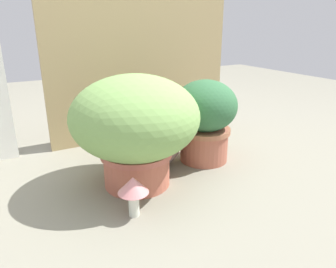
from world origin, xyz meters
name	(u,v)px	position (x,y,z in m)	size (l,w,h in m)	color
ground_plane	(177,174)	(0.00, 0.00, 0.00)	(6.00, 6.00, 0.00)	gray
cardboard_backdrop	(143,67)	(0.10, 0.58, 0.42)	(1.13, 0.03, 0.84)	tan
grass_planter	(135,123)	(-0.20, 0.01, 0.28)	(0.53, 0.53, 0.48)	#BC654D
leafy_planter	(205,118)	(0.20, 0.08, 0.23)	(0.31, 0.31, 0.41)	#AF604A
cat	(161,142)	(-0.02, 0.12, 0.12)	(0.39, 0.22, 0.32)	#7F665D
mushroom_ornament_red	(142,175)	(-0.22, -0.09, 0.09)	(0.07, 0.07, 0.13)	silver
mushroom_ornament_pink	(133,188)	(-0.31, -0.21, 0.11)	(0.11, 0.11, 0.16)	silver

